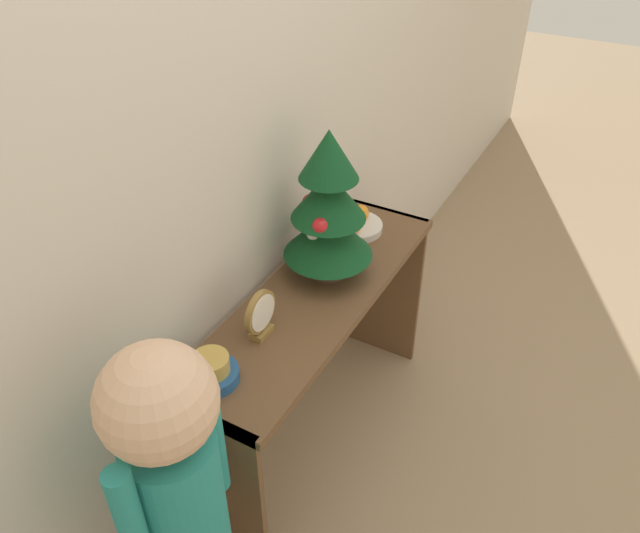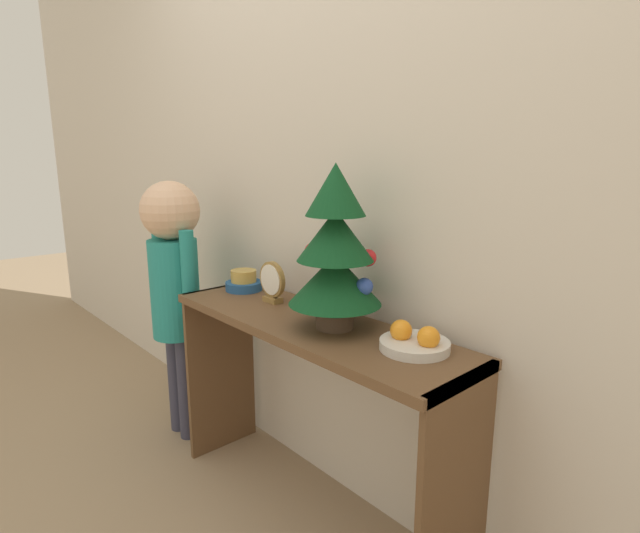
{
  "view_description": "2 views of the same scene",
  "coord_description": "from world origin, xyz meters",
  "px_view_note": "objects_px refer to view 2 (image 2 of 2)",
  "views": [
    {
      "loc": [
        -1.37,
        -0.6,
        1.97
      ],
      "look_at": [
        -0.04,
        0.14,
        0.86
      ],
      "focal_mm": 35.0,
      "sensor_mm": 36.0,
      "label": 1
    },
    {
      "loc": [
        1.19,
        -0.85,
        1.25
      ],
      "look_at": [
        0.02,
        0.21,
        0.9
      ],
      "focal_mm": 28.0,
      "sensor_mm": 36.0,
      "label": 2
    }
  ],
  "objects_px": {
    "fruit_bowl": "(415,342)",
    "child_figure": "(174,271)",
    "desk_clock": "(272,282)",
    "singing_bowl": "(244,282)",
    "mini_tree": "(335,250)"
  },
  "relations": [
    {
      "from": "singing_bowl",
      "to": "fruit_bowl",
      "type": "bearing_deg",
      "value": -0.33
    },
    {
      "from": "desk_clock",
      "to": "fruit_bowl",
      "type": "bearing_deg",
      "value": 1.12
    },
    {
      "from": "desk_clock",
      "to": "child_figure",
      "type": "bearing_deg",
      "value": -166.6
    },
    {
      "from": "mini_tree",
      "to": "desk_clock",
      "type": "xyz_separation_m",
      "value": [
        -0.36,
        0.02,
        -0.17
      ]
    },
    {
      "from": "fruit_bowl",
      "to": "singing_bowl",
      "type": "height_order",
      "value": "singing_bowl"
    },
    {
      "from": "fruit_bowl",
      "to": "desk_clock",
      "type": "distance_m",
      "value": 0.65
    },
    {
      "from": "mini_tree",
      "to": "child_figure",
      "type": "xyz_separation_m",
      "value": [
        -0.9,
        -0.1,
        -0.21
      ]
    },
    {
      "from": "mini_tree",
      "to": "desk_clock",
      "type": "bearing_deg",
      "value": 176.28
    },
    {
      "from": "desk_clock",
      "to": "child_figure",
      "type": "distance_m",
      "value": 0.56
    },
    {
      "from": "fruit_bowl",
      "to": "child_figure",
      "type": "relative_size",
      "value": 0.17
    },
    {
      "from": "mini_tree",
      "to": "singing_bowl",
      "type": "xyz_separation_m",
      "value": [
        -0.58,
        0.04,
        -0.22
      ]
    },
    {
      "from": "desk_clock",
      "to": "child_figure",
      "type": "relative_size",
      "value": 0.13
    },
    {
      "from": "singing_bowl",
      "to": "child_figure",
      "type": "relative_size",
      "value": 0.13
    },
    {
      "from": "singing_bowl",
      "to": "desk_clock",
      "type": "distance_m",
      "value": 0.22
    },
    {
      "from": "singing_bowl",
      "to": "child_figure",
      "type": "xyz_separation_m",
      "value": [
        -0.32,
        -0.15,
        0.01
      ]
    }
  ]
}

